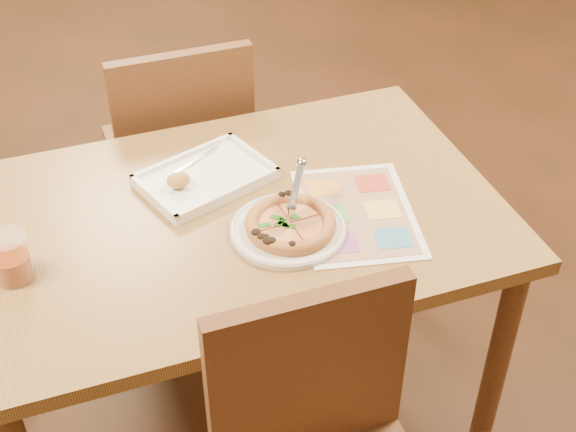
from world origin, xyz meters
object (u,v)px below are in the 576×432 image
object	(u,v)px
dining_table	(236,238)
chair_far	(181,138)
pizza_cutter	(295,193)
menu	(357,212)
appetizer_tray	(204,179)
plate	(288,230)
pizza	(291,224)
glass_tumbler	(11,260)

from	to	relation	value
dining_table	chair_far	xyz separation A→B (m)	(-0.00, 0.60, -0.07)
pizza_cutter	menu	xyz separation A→B (m)	(0.15, -0.02, -0.08)
dining_table	appetizer_tray	bearing A→B (deg)	104.87
plate	menu	xyz separation A→B (m)	(0.18, 0.01, -0.00)
dining_table	pizza	bearing A→B (deg)	-49.04
plate	pizza_cutter	size ratio (longest dim) A/B	1.90
dining_table	glass_tumbler	world-z (taller)	glass_tumbler
pizza_cutter	menu	distance (m)	0.18
appetizer_tray	glass_tumbler	world-z (taller)	glass_tumbler
dining_table	pizza	distance (m)	0.19
menu	appetizer_tray	bearing A→B (deg)	141.91
pizza	menu	xyz separation A→B (m)	(0.18, 0.01, -0.02)
pizza	menu	bearing A→B (deg)	4.35
plate	menu	world-z (taller)	plate
chair_far	pizza_cutter	size ratio (longest dim) A/B	3.26
pizza	plate	bearing A→B (deg)	168.77
chair_far	pizza_cutter	distance (m)	0.74
plate	pizza_cutter	distance (m)	0.09
dining_table	glass_tumbler	xyz separation A→B (m)	(-0.52, -0.06, 0.13)
dining_table	menu	bearing A→B (deg)	-20.69
dining_table	menu	distance (m)	0.31
dining_table	plate	size ratio (longest dim) A/B	4.74
chair_far	plate	xyz separation A→B (m)	(0.10, -0.72, 0.16)
chair_far	pizza	distance (m)	0.75
plate	glass_tumbler	bearing A→B (deg)	174.56
dining_table	glass_tumbler	bearing A→B (deg)	-173.57
pizza	glass_tumbler	world-z (taller)	glass_tumbler
chair_far	appetizer_tray	distance (m)	0.49
glass_tumbler	pizza_cutter	bearing A→B (deg)	-2.25
menu	chair_far	bearing A→B (deg)	111.62
plate	pizza	world-z (taller)	pizza
glass_tumbler	menu	world-z (taller)	glass_tumbler
pizza_cutter	glass_tumbler	world-z (taller)	pizza_cutter
pizza_cutter	appetizer_tray	distance (m)	0.29
glass_tumbler	appetizer_tray	bearing A→B (deg)	22.66
pizza	appetizer_tray	distance (m)	0.30
dining_table	plate	bearing A→B (deg)	-50.45
pizza_cutter	appetizer_tray	size ratio (longest dim) A/B	0.39
appetizer_tray	plate	bearing A→B (deg)	-62.60
plate	pizza_cutter	xyz separation A→B (m)	(0.03, 0.03, 0.08)
glass_tumbler	menu	distance (m)	0.81
pizza_cutter	appetizer_tray	bearing A→B (deg)	67.88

